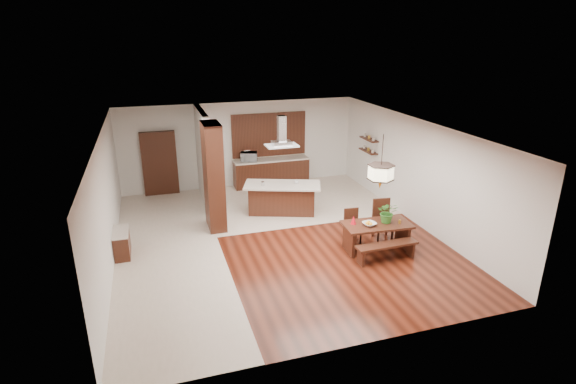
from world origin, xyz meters
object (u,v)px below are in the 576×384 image
object	(u,v)px
dining_bench	(386,252)
kitchen_island	(282,198)
dining_chair_left	(353,226)
hallway_console	(122,243)
foliage_plant	(388,212)
pendant_lantern	(382,162)
microwave	(249,157)
dining_chair_right	(383,220)
fruit_bowl	(369,224)
dining_table	(377,230)
range_hood	(282,131)
island_cup	(296,182)

from	to	relation	value
dining_bench	kitchen_island	world-z (taller)	kitchen_island
dining_bench	dining_chair_left	world-z (taller)	dining_chair_left
hallway_console	foliage_plant	world-z (taller)	foliage_plant
pendant_lantern	kitchen_island	world-z (taller)	pendant_lantern
microwave	dining_chair_right	bearing A→B (deg)	-48.77
dining_chair_left	fruit_bowl	world-z (taller)	dining_chair_left
dining_table	dining_chair_right	xyz separation A→B (m)	(0.44, 0.48, 0.02)
hallway_console	range_hood	xyz separation A→B (m)	(4.44, 1.44, 2.15)
island_cup	microwave	world-z (taller)	microwave
pendant_lantern	kitchen_island	bearing A→B (deg)	117.40
dining_table	pendant_lantern	distance (m)	1.74
hallway_console	dining_bench	bearing A→B (deg)	-19.66
dining_table	hallway_console	bearing A→B (deg)	165.67
fruit_bowl	kitchen_island	bearing A→B (deg)	113.40
dining_chair_left	microwave	xyz separation A→B (m)	(-1.57, 4.96, 0.67)
foliage_plant	fruit_bowl	bearing A→B (deg)	-175.70
dining_table	pendant_lantern	xyz separation A→B (m)	(-0.00, 0.00, 1.74)
dining_table	range_hood	size ratio (longest dim) A/B	1.89
dining_bench	range_hood	bearing A→B (deg)	112.80
dining_bench	dining_chair_right	size ratio (longest dim) A/B	1.45
range_hood	pendant_lantern	bearing A→B (deg)	-62.63
foliage_plant	island_cup	bearing A→B (deg)	115.89
dining_bench	fruit_bowl	bearing A→B (deg)	109.57
dining_chair_right	foliage_plant	bearing A→B (deg)	-103.58
fruit_bowl	microwave	xyz separation A→B (m)	(-1.71, 5.54, 0.38)
foliage_plant	microwave	world-z (taller)	microwave
hallway_console	dining_bench	size ratio (longest dim) A/B	0.58
hallway_console	fruit_bowl	world-z (taller)	fruit_bowl
fruit_bowl	pendant_lantern	bearing A→B (deg)	10.60
dining_bench	microwave	size ratio (longest dim) A/B	2.74
kitchen_island	pendant_lantern	bearing A→B (deg)	-42.78
dining_chair_left	dining_chair_right	size ratio (longest dim) A/B	0.83
dining_bench	island_cup	xyz separation A→B (m)	(-1.09, 3.46, 0.74)
hallway_console	pendant_lantern	bearing A→B (deg)	-14.33
dining_chair_left	foliage_plant	bearing A→B (deg)	-35.77
dining_bench	island_cup	distance (m)	3.70
fruit_bowl	kitchen_island	xyz separation A→B (m)	(-1.30, 3.01, -0.26)
hallway_console	range_hood	size ratio (longest dim) A/B	0.98
range_hood	dining_chair_left	bearing A→B (deg)	-64.58
kitchen_island	dining_chair_right	bearing A→B (deg)	-31.65
dining_chair_right	island_cup	distance (m)	2.89
foliage_plant	fruit_bowl	distance (m)	0.55
hallway_console	dining_chair_right	world-z (taller)	dining_chair_right
hallway_console	dining_chair_left	distance (m)	5.68
hallway_console	fruit_bowl	size ratio (longest dim) A/B	2.80
foliage_plant	range_hood	bearing A→B (deg)	121.15
dining_table	fruit_bowl	distance (m)	0.33
fruit_bowl	kitchen_island	size ratio (longest dim) A/B	0.13
hallway_console	fruit_bowl	bearing A→B (deg)	-15.30
dining_chair_right	microwave	world-z (taller)	microwave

